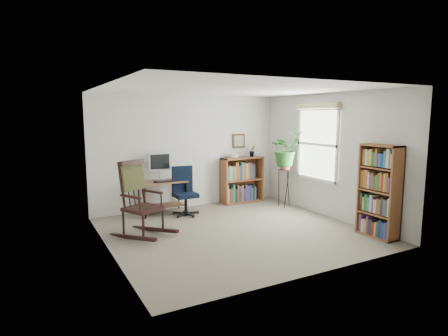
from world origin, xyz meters
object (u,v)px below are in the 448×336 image
office_chair (185,191)px  tall_bookshelf (379,191)px  desk (163,197)px  rocking_chair (143,198)px  low_bookshelf (242,180)px

office_chair → tall_bookshelf: tall_bookshelf is taller
desk → rocking_chair: rocking_chair is taller
office_chair → rocking_chair: size_ratio=0.77×
desk → office_chair: (0.36, -0.34, 0.16)m
tall_bookshelf → low_bookshelf: bearing=102.4°
desk → low_bookshelf: 1.95m
office_chair → rocking_chair: 1.40m
rocking_chair → tall_bookshelf: tall_bookshelf is taller
desk → rocking_chair: (-0.74, -1.20, 0.30)m
desk → low_bookshelf: size_ratio=0.90×
desk → office_chair: bearing=-44.1°
desk → rocking_chair: 1.44m
office_chair → low_bookshelf: bearing=21.1°
office_chair → tall_bookshelf: bearing=-45.2°
desk → tall_bookshelf: bearing=-49.2°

